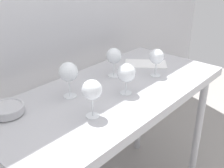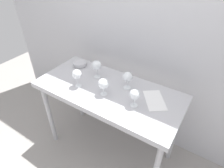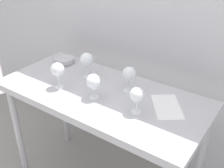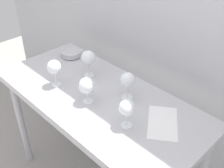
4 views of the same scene
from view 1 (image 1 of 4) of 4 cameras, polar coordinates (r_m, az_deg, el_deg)
name	(u,v)px [view 1 (image 1 of 4)]	position (r m, az deg, el deg)	size (l,w,h in m)	color
back_wall	(49,3)	(1.74, -12.80, 15.80)	(3.80, 0.04, 2.60)	silver
steel_counter	(113,106)	(1.56, 0.12, -4.53)	(1.40, 0.65, 0.90)	#B3B3B8
wine_glass_far_right	(114,57)	(1.63, 0.40, 5.62)	(0.09, 0.09, 0.17)	white
wine_glass_far_left	(68,73)	(1.39, -8.87, 2.31)	(0.10, 0.10, 0.18)	white
wine_glass_near_left	(92,91)	(1.20, -4.12, -1.39)	(0.09, 0.09, 0.18)	white
wine_glass_near_center	(126,74)	(1.42, 2.92, 2.15)	(0.10, 0.10, 0.16)	white
wine_glass_near_right	(157,57)	(1.65, 9.07, 5.45)	(0.09, 0.09, 0.16)	white
tasting_sheet_upper	(146,64)	(1.87, 6.88, 4.15)	(0.16, 0.27, 0.00)	white
tasting_bowl	(7,109)	(1.35, -20.68, -4.83)	(0.16, 0.16, 0.05)	beige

